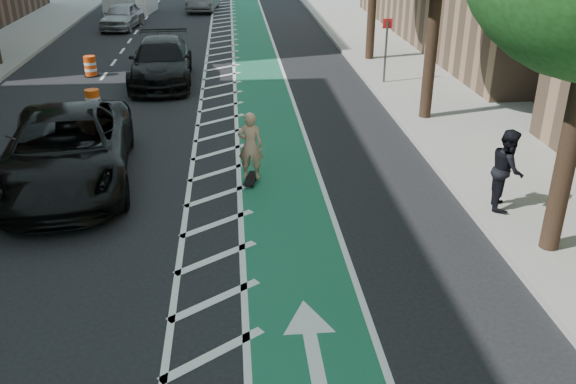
{
  "coord_description": "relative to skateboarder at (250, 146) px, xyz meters",
  "views": [
    {
      "loc": [
        1.96,
        -10.13,
        6.09
      ],
      "look_at": [
        2.93,
        0.51,
        1.1
      ],
      "focal_mm": 38.0,
      "sensor_mm": 36.0,
      "label": 1
    }
  ],
  "objects": [
    {
      "name": "pedestrian",
      "position": [
        5.4,
        -2.15,
        0.09
      ],
      "size": [
        0.9,
        1.02,
        1.77
      ],
      "primitive_type": "imported",
      "rotation": [
        0.0,
        0.0,
        1.27
      ],
      "color": "black",
      "rests_on": "sidewalk_right"
    },
    {
      "name": "sign_post",
      "position": [
        5.3,
        8.48,
        0.4
      ],
      "size": [
        0.35,
        0.08,
        2.47
      ],
      "color": "#4C4C4C",
      "rests_on": "ground"
    },
    {
      "name": "curb_right",
      "position": [
        4.75,
        6.48,
        -0.87
      ],
      "size": [
        0.12,
        90.0,
        0.16
      ],
      "primitive_type": "cube",
      "color": "gray",
      "rests_on": "ground"
    },
    {
      "name": "ground",
      "position": [
        -2.3,
        -3.52,
        -0.95
      ],
      "size": [
        120.0,
        120.0,
        0.0
      ],
      "primitive_type": "plane",
      "color": "black",
      "rests_on": "ground"
    },
    {
      "name": "skateboard",
      "position": [
        -0.0,
        -0.0,
        -0.85
      ],
      "size": [
        0.43,
        0.9,
        0.12
      ],
      "rotation": [
        0.0,
        0.0,
        -0.22
      ],
      "color": "black",
      "rests_on": "ground"
    },
    {
      "name": "buffer_strip",
      "position": [
        -0.8,
        6.48,
        -0.94
      ],
      "size": [
        1.4,
        90.0,
        0.01
      ],
      "primitive_type": "cube",
      "color": "silver",
      "rests_on": "ground"
    },
    {
      "name": "bike_lane",
      "position": [
        0.7,
        6.48,
        -0.94
      ],
      "size": [
        2.0,
        90.0,
        0.01
      ],
      "primitive_type": "cube",
      "color": "#195741",
      "rests_on": "ground"
    },
    {
      "name": "suv_near",
      "position": [
        -4.37,
        0.36,
        -0.08
      ],
      "size": [
        3.58,
        6.54,
        1.74
      ],
      "primitive_type": "imported",
      "rotation": [
        0.0,
        0.0,
        0.11
      ],
      "color": "black",
      "rests_on": "ground"
    },
    {
      "name": "barrel_c",
      "position": [
        -5.98,
        10.98,
        -0.57
      ],
      "size": [
        0.58,
        0.58,
        0.8
      ],
      "color": "#EF450C",
      "rests_on": "ground"
    },
    {
      "name": "suv_far",
      "position": [
        -3.05,
        9.75,
        -0.14
      ],
      "size": [
        2.47,
        5.63,
        1.61
      ],
      "primitive_type": "imported",
      "rotation": [
        0.0,
        0.0,
        0.04
      ],
      "color": "black",
      "rests_on": "ground"
    },
    {
      "name": "barrel_b",
      "position": [
        -4.91,
        5.98,
        -0.57
      ],
      "size": [
        0.58,
        0.58,
        0.79
      ],
      "color": "#F04F0C",
      "rests_on": "ground"
    },
    {
      "name": "skateboarder",
      "position": [
        0.0,
        0.0,
        0.0
      ],
      "size": [
        0.68,
        0.52,
        1.67
      ],
      "primitive_type": "imported",
      "rotation": [
        0.0,
        0.0,
        2.92
      ],
      "color": "tan",
      "rests_on": "skateboard"
    },
    {
      "name": "sidewalk_right",
      "position": [
        7.2,
        6.48,
        -0.87
      ],
      "size": [
        5.0,
        90.0,
        0.15
      ],
      "primitive_type": "cube",
      "color": "gray",
      "rests_on": "ground"
    },
    {
      "name": "barrel_a",
      "position": [
        -4.5,
        1.26,
        -0.53
      ],
      "size": [
        0.65,
        0.65,
        0.89
      ],
      "color": "#D7580B",
      "rests_on": "ground"
    },
    {
      "name": "car_silver",
      "position": [
        -6.35,
        21.67,
        -0.25
      ],
      "size": [
        2.17,
        4.29,
        1.4
      ],
      "primitive_type": "imported",
      "rotation": [
        0.0,
        0.0,
        -0.13
      ],
      "color": "#9D9CA1",
      "rests_on": "ground"
    }
  ]
}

